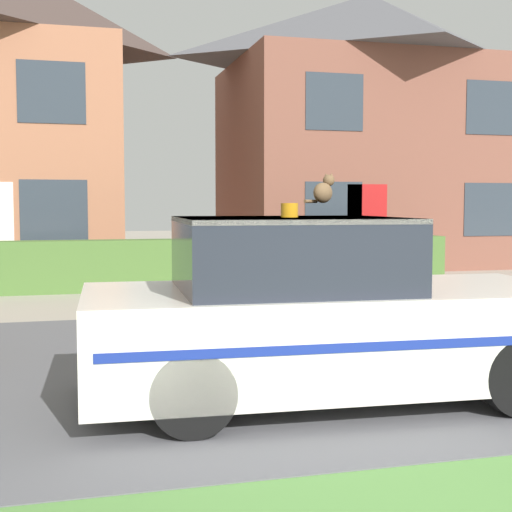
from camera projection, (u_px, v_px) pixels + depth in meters
The scene contains 5 objects.
road_strip at pixel (267, 360), 7.52m from camera, with size 28.00×6.30×0.01m, color #5B5B60.
garden_hedge at pixel (183, 264), 13.76m from camera, with size 10.96×0.52×0.97m, color #4C7233.
police_car at pixel (322, 315), 5.97m from camera, with size 4.18×1.94×1.65m.
cat at pixel (324, 191), 5.95m from camera, with size 0.29×0.22×0.25m.
house_right at pixel (368, 128), 19.46m from camera, with size 7.79×5.75×7.29m.
Camera 1 is at (-2.00, -2.85, 1.66)m, focal length 50.00 mm.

